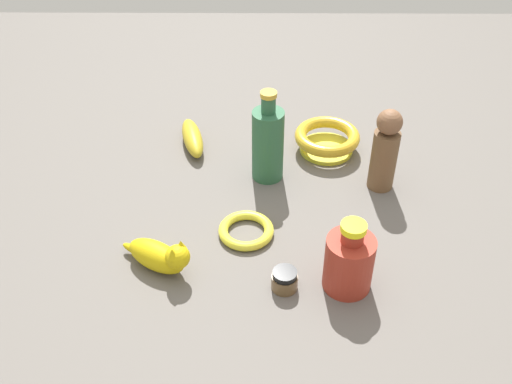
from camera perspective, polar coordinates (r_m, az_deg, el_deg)
name	(u,v)px	position (r m, az deg, el deg)	size (l,w,h in m)	color
ground	(256,211)	(1.23, 0.00, -1.79)	(2.00, 2.00, 0.00)	#5B5651
banana	(192,138)	(1.41, -5.99, 5.09)	(0.15, 0.04, 0.04)	#B39B20
bottle_short	(349,261)	(1.06, 8.75, -6.46)	(0.09, 0.09, 0.14)	#9C2E1F
bowl	(327,139)	(1.39, 6.70, 4.98)	(0.15, 0.15, 0.05)	gold
bangle	(246,230)	(1.18, -0.94, -3.63)	(0.11, 0.11, 0.02)	yellow
nail_polish_jar	(285,280)	(1.07, 2.71, -8.24)	(0.05, 0.05, 0.04)	brown
cat_figurine	(160,256)	(1.11, -8.98, -5.93)	(0.14, 0.11, 0.08)	gold
bottle_tall	(268,143)	(1.27, 1.12, 4.64)	(0.07, 0.07, 0.21)	#295C3C
person_figure_adult	(385,150)	(1.27, 12.04, 3.84)	(0.07, 0.07, 0.19)	brown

